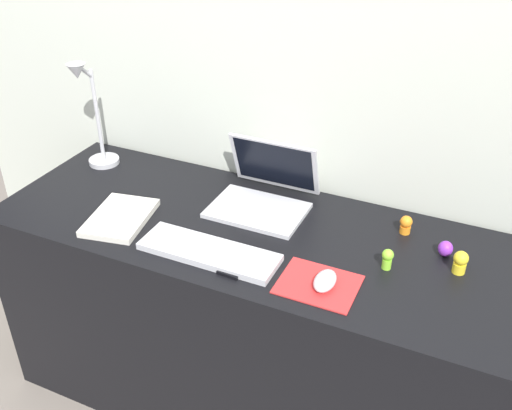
{
  "coord_description": "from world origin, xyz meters",
  "views": [
    {
      "loc": [
        0.59,
        -1.35,
        1.74
      ],
      "look_at": [
        -0.03,
        0.0,
        0.83
      ],
      "focal_mm": 41.09,
      "sensor_mm": 36.0,
      "label": 1
    }
  ],
  "objects_px": {
    "laptop": "(265,189)",
    "toy_figurine_yellow": "(460,262)",
    "keyboard": "(209,252)",
    "toy_figurine_lime": "(387,258)",
    "toy_figurine_purple": "(445,249)",
    "toy_figurine_orange": "(406,224)",
    "notebook_pad": "(120,218)",
    "desk_lamp": "(92,118)",
    "cell_phone": "(236,263)",
    "mouse": "(325,281)"
  },
  "relations": [
    {
      "from": "laptop",
      "to": "toy_figurine_orange",
      "type": "bearing_deg",
      "value": 2.48
    },
    {
      "from": "keyboard",
      "to": "mouse",
      "type": "xyz_separation_m",
      "value": [
        0.35,
        0.0,
        0.01
      ]
    },
    {
      "from": "toy_figurine_yellow",
      "to": "desk_lamp",
      "type": "bearing_deg",
      "value": 175.75
    },
    {
      "from": "toy_figurine_lime",
      "to": "toy_figurine_yellow",
      "type": "height_order",
      "value": "toy_figurine_yellow"
    },
    {
      "from": "keyboard",
      "to": "toy_figurine_orange",
      "type": "xyz_separation_m",
      "value": [
        0.48,
        0.35,
        0.02
      ]
    },
    {
      "from": "cell_phone",
      "to": "mouse",
      "type": "bearing_deg",
      "value": 4.6
    },
    {
      "from": "desk_lamp",
      "to": "toy_figurine_purple",
      "type": "bearing_deg",
      "value": -1.49
    },
    {
      "from": "toy_figurine_lime",
      "to": "toy_figurine_purple",
      "type": "xyz_separation_m",
      "value": [
        0.14,
        0.13,
        -0.01
      ]
    },
    {
      "from": "mouse",
      "to": "notebook_pad",
      "type": "height_order",
      "value": "mouse"
    },
    {
      "from": "toy_figurine_purple",
      "to": "toy_figurine_yellow",
      "type": "relative_size",
      "value": 0.69
    },
    {
      "from": "notebook_pad",
      "to": "toy_figurine_purple",
      "type": "height_order",
      "value": "toy_figurine_purple"
    },
    {
      "from": "toy_figurine_orange",
      "to": "toy_figurine_lime",
      "type": "bearing_deg",
      "value": -92.41
    },
    {
      "from": "toy_figurine_orange",
      "to": "toy_figurine_purple",
      "type": "height_order",
      "value": "toy_figurine_orange"
    },
    {
      "from": "mouse",
      "to": "cell_phone",
      "type": "bearing_deg",
      "value": -177.94
    },
    {
      "from": "toy_figurine_orange",
      "to": "toy_figurine_lime",
      "type": "distance_m",
      "value": 0.2
    },
    {
      "from": "keyboard",
      "to": "toy_figurine_yellow",
      "type": "relative_size",
      "value": 6.09
    },
    {
      "from": "notebook_pad",
      "to": "desk_lamp",
      "type": "bearing_deg",
      "value": 126.18
    },
    {
      "from": "cell_phone",
      "to": "laptop",
      "type": "bearing_deg",
      "value": 102.82
    },
    {
      "from": "toy_figurine_orange",
      "to": "toy_figurine_purple",
      "type": "bearing_deg",
      "value": -27.61
    },
    {
      "from": "desk_lamp",
      "to": "toy_figurine_lime",
      "type": "xyz_separation_m",
      "value": [
        1.1,
        -0.16,
        -0.16
      ]
    },
    {
      "from": "laptop",
      "to": "toy_figurine_lime",
      "type": "bearing_deg",
      "value": -21.54
    },
    {
      "from": "toy_figurine_lime",
      "to": "desk_lamp",
      "type": "bearing_deg",
      "value": 171.69
    },
    {
      "from": "toy_figurine_orange",
      "to": "toy_figurine_yellow",
      "type": "distance_m",
      "value": 0.22
    },
    {
      "from": "keyboard",
      "to": "notebook_pad",
      "type": "height_order",
      "value": "same"
    },
    {
      "from": "toy_figurine_purple",
      "to": "keyboard",
      "type": "bearing_deg",
      "value": -155.49
    },
    {
      "from": "notebook_pad",
      "to": "toy_figurine_yellow",
      "type": "relative_size",
      "value": 3.57
    },
    {
      "from": "cell_phone",
      "to": "toy_figurine_lime",
      "type": "height_order",
      "value": "toy_figurine_lime"
    },
    {
      "from": "cell_phone",
      "to": "toy_figurine_yellow",
      "type": "relative_size",
      "value": 1.9
    },
    {
      "from": "desk_lamp",
      "to": "toy_figurine_yellow",
      "type": "xyz_separation_m",
      "value": [
        1.29,
        -0.1,
        -0.15
      ]
    },
    {
      "from": "cell_phone",
      "to": "toy_figurine_purple",
      "type": "bearing_deg",
      "value": 31.35
    },
    {
      "from": "laptop",
      "to": "notebook_pad",
      "type": "xyz_separation_m",
      "value": [
        -0.37,
        -0.28,
        -0.04
      ]
    },
    {
      "from": "toy_figurine_lime",
      "to": "toy_figurine_yellow",
      "type": "distance_m",
      "value": 0.2
    },
    {
      "from": "mouse",
      "to": "cell_phone",
      "type": "height_order",
      "value": "mouse"
    },
    {
      "from": "mouse",
      "to": "toy_figurine_purple",
      "type": "height_order",
      "value": "toy_figurine_purple"
    },
    {
      "from": "laptop",
      "to": "mouse",
      "type": "xyz_separation_m",
      "value": [
        0.32,
        -0.33,
        -0.03
      ]
    },
    {
      "from": "toy_figurine_lime",
      "to": "toy_figurine_yellow",
      "type": "xyz_separation_m",
      "value": [
        0.18,
        0.07,
        0.0
      ]
    },
    {
      "from": "mouse",
      "to": "notebook_pad",
      "type": "distance_m",
      "value": 0.69
    },
    {
      "from": "laptop",
      "to": "mouse",
      "type": "relative_size",
      "value": 3.12
    },
    {
      "from": "mouse",
      "to": "toy_figurine_lime",
      "type": "xyz_separation_m",
      "value": [
        0.13,
        0.15,
        0.01
      ]
    },
    {
      "from": "toy_figurine_lime",
      "to": "toy_figurine_purple",
      "type": "relative_size",
      "value": 1.33
    },
    {
      "from": "toy_figurine_yellow",
      "to": "mouse",
      "type": "bearing_deg",
      "value": -145.59
    },
    {
      "from": "laptop",
      "to": "toy_figurine_orange",
      "type": "relative_size",
      "value": 5.15
    },
    {
      "from": "mouse",
      "to": "toy_figurine_yellow",
      "type": "bearing_deg",
      "value": 34.41
    },
    {
      "from": "keyboard",
      "to": "notebook_pad",
      "type": "relative_size",
      "value": 1.71
    },
    {
      "from": "laptop",
      "to": "toy_figurine_yellow",
      "type": "xyz_separation_m",
      "value": [
        0.63,
        -0.11,
        -0.02
      ]
    },
    {
      "from": "laptop",
      "to": "desk_lamp",
      "type": "distance_m",
      "value": 0.67
    },
    {
      "from": "mouse",
      "to": "cell_phone",
      "type": "xyz_separation_m",
      "value": [
        -0.26,
        -0.01,
        -0.02
      ]
    },
    {
      "from": "toy_figurine_orange",
      "to": "toy_figurine_lime",
      "type": "height_order",
      "value": "toy_figurine_lime"
    },
    {
      "from": "keyboard",
      "to": "desk_lamp",
      "type": "xyz_separation_m",
      "value": [
        -0.63,
        0.31,
        0.18
      ]
    },
    {
      "from": "desk_lamp",
      "to": "toy_figurine_orange",
      "type": "relative_size",
      "value": 6.9
    }
  ]
}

